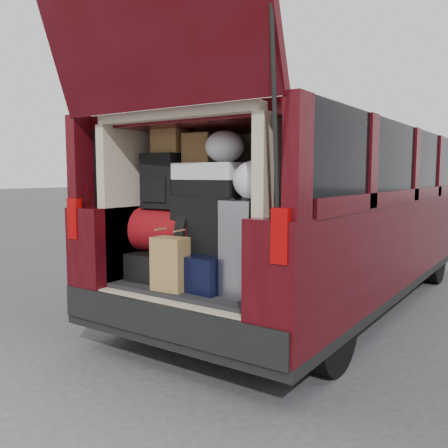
# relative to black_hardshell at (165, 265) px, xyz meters

# --- Properties ---
(ground) EXTENTS (80.00, 80.00, 0.00)m
(ground) POSITION_rel_black_hardshell_xyz_m (0.40, -0.14, -0.65)
(ground) COLOR #363639
(ground) RESTS_ON ground
(minivan) EXTENTS (1.90, 5.35, 2.77)m
(minivan) POSITION_rel_black_hardshell_xyz_m (0.40, 1.72, 0.26)
(minivan) COLOR black
(minivan) RESTS_ON ground
(load_floor) EXTENTS (1.24, 1.05, 0.55)m
(load_floor) POSITION_rel_black_hardshell_xyz_m (0.40, 0.14, -0.38)
(load_floor) COLOR black
(load_floor) RESTS_ON ground
(black_hardshell) EXTENTS (0.39, 0.52, 0.20)m
(black_hardshell) POSITION_rel_black_hardshell_xyz_m (0.00, 0.00, 0.00)
(black_hardshell) COLOR black
(black_hardshell) RESTS_ON load_floor
(navy_hardshell) EXTENTS (0.50, 0.60, 0.24)m
(navy_hardshell) POSITION_rel_black_hardshell_xyz_m (0.45, 0.00, 0.02)
(navy_hardshell) COLOR black
(navy_hardshell) RESTS_ON load_floor
(silver_roller) EXTENTS (0.33, 0.46, 0.63)m
(silver_roller) POSITION_rel_black_hardshell_xyz_m (0.84, -0.05, 0.21)
(silver_roller) COLOR silver
(silver_roller) RESTS_ON load_floor
(kraft_bag) EXTENTS (0.25, 0.17, 0.37)m
(kraft_bag) POSITION_rel_black_hardshell_xyz_m (0.30, -0.28, 0.08)
(kraft_bag) COLOR #A57C4A
(kraft_bag) RESTS_ON load_floor
(red_duffel) EXTENTS (0.56, 0.40, 0.34)m
(red_duffel) POSITION_rel_black_hardshell_xyz_m (0.05, -0.00, 0.27)
(red_duffel) COLOR maroon
(red_duffel) RESTS_ON black_hardshell
(black_soft_case) EXTENTS (0.56, 0.34, 0.40)m
(black_soft_case) POSITION_rel_black_hardshell_xyz_m (0.44, 0.05, 0.34)
(black_soft_case) COLOR black
(black_soft_case) RESTS_ON navy_hardshell
(backpack) EXTENTS (0.30, 0.20, 0.41)m
(backpack) POSITION_rel_black_hardshell_xyz_m (-0.00, -0.01, 0.64)
(backpack) COLOR black
(backpack) RESTS_ON red_duffel
(twotone_duffel) EXTENTS (0.54, 0.30, 0.24)m
(twotone_duffel) POSITION_rel_black_hardshell_xyz_m (0.43, 0.03, 0.66)
(twotone_duffel) COLOR silver
(twotone_duffel) RESTS_ON black_soft_case
(grocery_sack_lower) EXTENTS (0.25, 0.21, 0.21)m
(grocery_sack_lower) POSITION_rel_black_hardshell_xyz_m (0.03, 0.05, 0.96)
(grocery_sack_lower) COLOR brown
(grocery_sack_lower) RESTS_ON backpack
(grocery_sack_upper) EXTENTS (0.25, 0.21, 0.22)m
(grocery_sack_upper) POSITION_rel_black_hardshell_xyz_m (0.27, 0.11, 0.88)
(grocery_sack_upper) COLOR brown
(grocery_sack_upper) RESTS_ON twotone_duffel
(plastic_bag_center) EXTENTS (0.31, 0.29, 0.22)m
(plastic_bag_center) POSITION_rel_black_hardshell_xyz_m (0.52, 0.06, 0.89)
(plastic_bag_center) COLOR silver
(plastic_bag_center) RESTS_ON twotone_duffel
(plastic_bag_right) EXTENTS (0.34, 0.33, 0.26)m
(plastic_bag_right) POSITION_rel_black_hardshell_xyz_m (0.86, -0.08, 0.66)
(plastic_bag_right) COLOR silver
(plastic_bag_right) RESTS_ON silver_roller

